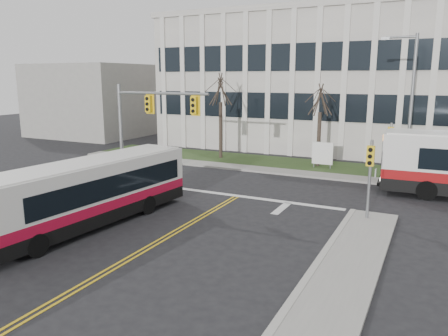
% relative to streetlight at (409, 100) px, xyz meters
% --- Properties ---
extents(ground, '(120.00, 120.00, 0.00)m').
position_rel_streetlight_xyz_m(ground, '(-8.03, -16.20, -5.19)').
color(ground, black).
rests_on(ground, ground).
extents(sidewalk_cross, '(44.00, 1.60, 0.14)m').
position_rel_streetlight_xyz_m(sidewalk_cross, '(-3.03, -1.00, -5.12)').
color(sidewalk_cross, '#9E9B93').
rests_on(sidewalk_cross, ground).
extents(building_lawn, '(44.00, 5.00, 0.12)m').
position_rel_streetlight_xyz_m(building_lawn, '(-3.03, 1.80, -5.13)').
color(building_lawn, '#28441D').
rests_on(building_lawn, ground).
extents(office_building, '(40.00, 16.00, 12.00)m').
position_rel_streetlight_xyz_m(office_building, '(-3.03, 13.80, 0.81)').
color(office_building, silver).
rests_on(office_building, ground).
extents(building_annex, '(12.00, 12.00, 8.00)m').
position_rel_streetlight_xyz_m(building_annex, '(-34.03, 9.80, -1.19)').
color(building_annex, '#9E9B93').
rests_on(building_annex, ground).
extents(mast_arm_signal, '(6.11, 0.38, 6.20)m').
position_rel_streetlight_xyz_m(mast_arm_signal, '(-13.65, -9.04, -0.94)').
color(mast_arm_signal, slate).
rests_on(mast_arm_signal, ground).
extents(signal_pole_near, '(0.34, 0.39, 3.80)m').
position_rel_streetlight_xyz_m(signal_pole_near, '(-0.83, -9.30, -2.69)').
color(signal_pole_near, slate).
rests_on(signal_pole_near, ground).
extents(signal_pole_far, '(0.34, 0.39, 3.80)m').
position_rel_streetlight_xyz_m(signal_pole_far, '(-0.83, -0.80, -2.69)').
color(signal_pole_far, slate).
rests_on(signal_pole_far, ground).
extents(streetlight, '(2.15, 0.25, 9.20)m').
position_rel_streetlight_xyz_m(streetlight, '(0.00, 0.00, 0.00)').
color(streetlight, slate).
rests_on(streetlight, ground).
extents(directory_sign, '(1.50, 0.12, 2.00)m').
position_rel_streetlight_xyz_m(directory_sign, '(-5.53, 1.30, -4.02)').
color(directory_sign, slate).
rests_on(directory_sign, ground).
extents(tree_left, '(1.80, 1.80, 7.70)m').
position_rel_streetlight_xyz_m(tree_left, '(-14.03, 1.80, 0.32)').
color(tree_left, '#42352B').
rests_on(tree_left, ground).
extents(tree_mid, '(1.80, 1.80, 6.82)m').
position_rel_streetlight_xyz_m(tree_mid, '(-6.03, 2.00, -0.31)').
color(tree_mid, '#42352B').
rests_on(tree_mid, ground).
extents(bus_main, '(3.35, 11.07, 2.91)m').
position_rel_streetlight_xyz_m(bus_main, '(-11.97, -15.55, -3.74)').
color(bus_main, silver).
rests_on(bus_main, ground).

